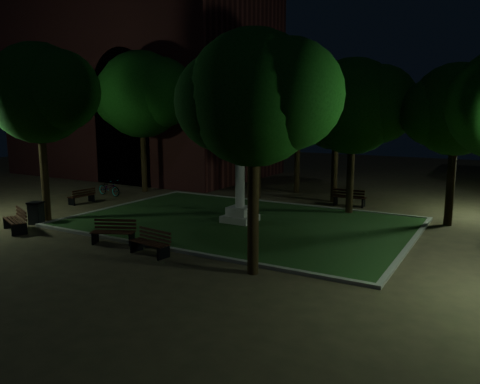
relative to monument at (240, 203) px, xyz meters
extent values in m
plane|color=#453B26|center=(0.00, -2.00, -0.96)|extent=(80.00, 80.00, 0.00)
cube|color=#1E3D17|center=(0.00, 0.00, -0.92)|extent=(15.00, 10.00, 0.08)
cube|color=slate|center=(0.00, -5.10, -0.90)|extent=(15.40, 0.20, 0.12)
cube|color=slate|center=(0.00, 5.10, -0.90)|extent=(15.40, 0.20, 0.12)
cube|color=slate|center=(-7.60, 0.00, -0.90)|extent=(0.20, 10.00, 0.12)
cube|color=slate|center=(7.60, 0.00, -0.90)|extent=(0.20, 10.00, 0.12)
cube|color=gray|center=(0.00, 0.00, -0.73)|extent=(1.40, 1.40, 0.30)
cube|color=gray|center=(0.00, 0.00, -0.38)|extent=(1.00, 1.00, 0.40)
cylinder|color=gray|center=(0.00, 0.00, 0.82)|extent=(0.44, 0.44, 2.00)
sphere|color=gray|center=(0.00, 0.00, 2.07)|extent=(0.50, 0.50, 0.50)
cube|color=#4B1E1D|center=(-16.00, 12.00, 6.54)|extent=(20.00, 12.00, 15.00)
cube|color=black|center=(-13.00, 7.50, 2.54)|extent=(5.00, 3.00, 7.00)
cylinder|color=black|center=(-13.00, 7.50, 6.04)|extent=(5.00, 3.00, 5.00)
plane|color=#F24A1D|center=(-13.00, 8.70, 2.54)|extent=(6.30, 0.00, 6.30)
cylinder|color=black|center=(-8.32, -4.05, 1.33)|extent=(0.36, 0.36, 4.58)
sphere|color=#0F430E|center=(-8.32, -4.05, 5.00)|extent=(4.60, 4.60, 4.60)
sphere|color=#0F430E|center=(-7.17, -3.85, 5.10)|extent=(3.68, 3.68, 3.68)
sphere|color=#0F430E|center=(-9.24, -4.35, 4.90)|extent=(3.45, 3.45, 3.45)
cylinder|color=black|center=(-2.33, 6.20, 1.13)|extent=(0.36, 0.36, 4.17)
sphere|color=#0F430E|center=(-2.33, 6.20, 4.47)|extent=(4.19, 4.19, 4.19)
sphere|color=#0F430E|center=(-1.28, 6.40, 4.57)|extent=(3.35, 3.35, 3.35)
sphere|color=#0F430E|center=(-3.17, 5.90, 4.37)|extent=(3.14, 3.14, 3.14)
cylinder|color=black|center=(2.05, 7.30, 1.01)|extent=(0.36, 0.36, 3.93)
sphere|color=#0F430E|center=(2.05, 7.30, 4.37)|extent=(4.66, 4.66, 4.66)
sphere|color=#0F430E|center=(3.21, 7.50, 4.47)|extent=(3.73, 3.73, 3.73)
sphere|color=#0F430E|center=(1.12, 7.00, 4.27)|extent=(3.49, 3.49, 3.49)
cylinder|color=black|center=(8.45, 4.40, 1.04)|extent=(0.36, 0.36, 4.00)
sphere|color=#0F430E|center=(8.45, 4.40, 4.27)|extent=(4.08, 4.08, 4.08)
sphere|color=#0F430E|center=(7.63, 4.10, 4.17)|extent=(3.06, 3.06, 3.06)
cylinder|color=black|center=(3.78, -5.77, 1.18)|extent=(0.36, 0.36, 4.27)
sphere|color=#0F430E|center=(3.78, -5.77, 4.56)|extent=(4.15, 4.15, 4.15)
sphere|color=#0F430E|center=(4.82, -5.57, 4.66)|extent=(3.32, 3.32, 3.32)
sphere|color=#0F430E|center=(2.95, -6.07, 4.46)|extent=(3.11, 3.11, 3.11)
cylinder|color=black|center=(-9.81, 4.61, 1.33)|extent=(0.36, 0.36, 4.57)
sphere|color=#0F430E|center=(-9.81, 4.61, 5.25)|extent=(5.46, 5.46, 5.46)
sphere|color=#0F430E|center=(-8.44, 4.81, 5.35)|extent=(4.37, 4.37, 4.37)
sphere|color=#0F430E|center=(-10.90, 4.31, 5.15)|extent=(4.09, 4.09, 4.09)
cylinder|color=black|center=(-1.07, 9.23, 1.43)|extent=(0.36, 0.36, 4.78)
sphere|color=#0F430E|center=(-1.07, 9.23, 5.08)|extent=(4.18, 4.18, 4.18)
sphere|color=#0F430E|center=(-0.03, 9.43, 5.18)|extent=(3.35, 3.35, 3.35)
sphere|color=#0F430E|center=(-1.91, 8.93, 4.98)|extent=(3.14, 3.14, 3.14)
cylinder|color=black|center=(3.81, 4.50, 1.03)|extent=(0.36, 0.36, 3.98)
sphere|color=#0F430E|center=(3.81, 4.50, 4.43)|extent=(4.70, 4.70, 4.70)
sphere|color=#0F430E|center=(4.98, 4.70, 4.53)|extent=(3.76, 3.76, 3.76)
sphere|color=#0F430E|center=(2.87, 4.20, 4.33)|extent=(3.53, 3.53, 3.53)
cylinder|color=black|center=(-10.84, 7.69, 0.95)|extent=(0.12, 0.12, 3.81)
cylinder|color=black|center=(-10.84, 7.69, 2.85)|extent=(0.90, 0.08, 0.08)
sphere|color=#D8FFD8|center=(-11.29, 7.69, 2.85)|extent=(0.28, 0.28, 0.28)
sphere|color=#D8FFD8|center=(-10.39, 7.69, 2.85)|extent=(0.28, 0.28, 0.28)
cube|color=black|center=(-3.27, -5.78, -0.72)|extent=(0.30, 0.56, 0.47)
cube|color=black|center=(-1.92, -5.17, -0.72)|extent=(0.30, 0.56, 0.47)
cube|color=black|center=(-2.50, -5.69, -0.48)|extent=(1.58, 0.79, 0.04)
cube|color=black|center=(-2.56, -5.55, -0.48)|extent=(1.58, 0.79, 0.04)
cube|color=black|center=(-2.62, -5.42, -0.48)|extent=(1.58, 0.79, 0.04)
cube|color=black|center=(-2.68, -5.28, -0.48)|extent=(1.58, 0.79, 0.04)
cube|color=black|center=(-2.71, -5.23, -0.37)|extent=(1.57, 0.76, 0.10)
cube|color=black|center=(-2.71, -5.23, -0.23)|extent=(1.57, 0.76, 0.10)
cube|color=black|center=(-2.71, -5.23, -0.08)|extent=(1.57, 0.76, 0.10)
cube|color=black|center=(-1.10, -5.80, -0.73)|extent=(0.14, 0.57, 0.45)
cube|color=black|center=(0.33, -6.00, -0.73)|extent=(0.14, 0.57, 0.45)
cube|color=black|center=(-0.42, -6.13, -0.49)|extent=(1.65, 0.32, 0.04)
cube|color=black|center=(-0.40, -5.98, -0.49)|extent=(1.65, 0.32, 0.04)
cube|color=black|center=(-0.38, -5.84, -0.49)|extent=(1.65, 0.32, 0.04)
cube|color=black|center=(-0.36, -5.70, -0.49)|extent=(1.65, 0.32, 0.04)
cube|color=black|center=(-0.35, -5.64, -0.39)|extent=(1.64, 0.29, 0.10)
cube|color=black|center=(-0.35, -5.64, -0.24)|extent=(1.64, 0.29, 0.10)
cube|color=black|center=(-0.35, -5.64, -0.10)|extent=(1.64, 0.29, 0.10)
cube|color=black|center=(-8.42, -5.88, -0.71)|extent=(0.30, 0.59, 0.49)
cube|color=black|center=(-6.98, -6.49, -0.71)|extent=(0.30, 0.59, 0.49)
cube|color=black|center=(-7.79, -6.41, -0.45)|extent=(1.69, 0.78, 0.04)
cube|color=black|center=(-7.73, -6.27, -0.45)|extent=(1.69, 0.78, 0.04)
cube|color=black|center=(-7.67, -6.12, -0.45)|extent=(1.69, 0.78, 0.04)
cube|color=black|center=(-7.61, -5.98, -0.45)|extent=(1.69, 0.78, 0.04)
cube|color=black|center=(-7.59, -5.92, -0.34)|extent=(1.67, 0.75, 0.11)
cube|color=black|center=(-7.59, -5.92, -0.19)|extent=(1.67, 0.75, 0.11)
cube|color=black|center=(-7.59, -5.92, -0.03)|extent=(1.67, 0.75, 0.11)
cube|color=black|center=(-10.12, 0.37, -0.75)|extent=(0.53, 0.10, 0.42)
cube|color=black|center=(-10.24, -0.97, -0.75)|extent=(0.53, 0.10, 0.42)
cube|color=black|center=(-10.39, -0.28, -0.53)|extent=(0.21, 1.53, 0.04)
cube|color=black|center=(-10.26, -0.29, -0.53)|extent=(0.21, 1.53, 0.04)
cube|color=black|center=(-10.12, -0.31, -0.53)|extent=(0.21, 1.53, 0.04)
cube|color=black|center=(-9.99, -0.32, -0.53)|extent=(0.21, 1.53, 0.04)
cube|color=black|center=(-9.93, -0.32, -0.43)|extent=(0.18, 1.53, 0.09)
cube|color=black|center=(-9.93, -0.32, -0.30)|extent=(0.18, 1.53, 0.09)
cube|color=black|center=(-9.93, -0.32, -0.16)|extent=(0.18, 1.53, 0.09)
cube|color=black|center=(3.99, 6.55, -0.71)|extent=(0.09, 0.61, 0.49)
cube|color=black|center=(2.44, 6.50, -0.71)|extent=(0.09, 0.61, 0.49)
cube|color=black|center=(3.21, 6.77, -0.46)|extent=(1.77, 0.16, 0.04)
cube|color=black|center=(3.21, 6.61, -0.46)|extent=(1.77, 0.16, 0.04)
cube|color=black|center=(3.22, 6.46, -0.46)|extent=(1.77, 0.16, 0.04)
cube|color=black|center=(3.22, 6.30, -0.46)|extent=(1.77, 0.16, 0.04)
cube|color=black|center=(3.22, 6.23, -0.35)|extent=(1.77, 0.12, 0.11)
cube|color=black|center=(3.22, 6.23, -0.19)|extent=(1.77, 0.12, 0.11)
cube|color=black|center=(3.22, 6.23, -0.04)|extent=(1.77, 0.12, 0.11)
cube|color=black|center=(-8.12, -4.79, -0.47)|extent=(0.70, 0.70, 0.96)
cube|color=black|center=(-8.12, -4.79, 0.04)|extent=(0.79, 0.79, 0.06)
imported|color=black|center=(-10.65, 2.29, -0.46)|extent=(1.95, 0.85, 0.99)
camera|label=1|loc=(10.55, -18.43, 4.15)|focal=35.00mm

